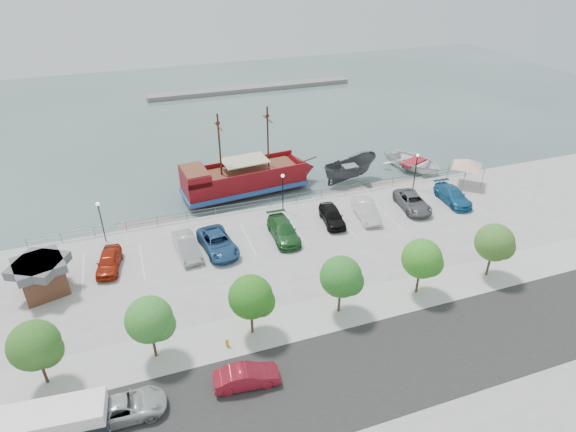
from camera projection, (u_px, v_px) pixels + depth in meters
name	position (u px, v px, depth m)	size (l,w,h in m)	color
ground	(305.00, 251.00, 46.61)	(160.00, 160.00, 0.00)	#3D4F4E
land_slab	(428.00, 430.00, 29.33)	(100.00, 58.00, 1.20)	gray
street	(388.00, 364.00, 33.09)	(100.00, 8.00, 0.04)	black
sidewalk	(350.00, 308.00, 37.96)	(100.00, 4.00, 0.05)	#AAAAAA
seawall_railing	(279.00, 201.00, 52.18)	(50.00, 0.06, 1.00)	#5E5E5E
far_shore	(252.00, 88.00, 93.98)	(40.00, 3.00, 0.80)	slate
pirate_ship	(254.00, 178.00, 56.53)	(16.85, 6.02, 10.51)	maroon
patrol_boat	(350.00, 171.00, 58.68)	(2.87, 7.63, 2.95)	#3E4043
speedboat	(413.00, 163.00, 62.30)	(5.73, 8.02, 1.66)	white
dock_west	(156.00, 225.00, 50.25)	(7.59, 2.17, 0.43)	slate
dock_mid	(340.00, 194.00, 56.25)	(7.11, 2.03, 0.41)	gray
dock_east	(399.00, 184.00, 58.48)	(6.88, 1.97, 0.39)	gray
shed	(42.00, 276.00, 38.99)	(4.51, 4.51, 3.00)	#563020
canopy_tent	(468.00, 159.00, 55.14)	(4.66, 4.66, 3.71)	slate
street_van	(125.00, 407.00, 29.23)	(2.30, 4.98, 1.38)	#ADB0B1
street_sedan	(247.00, 377.00, 31.23)	(1.51, 4.33, 1.43)	maroon
shuttle_bus	(50.00, 425.00, 27.69)	(6.65, 2.86, 2.28)	white
fire_hydrant	(227.00, 343.00, 34.26)	(0.24, 0.24, 0.70)	#C5830A
lamp_post_left	(100.00, 215.00, 44.78)	(0.36, 0.36, 4.28)	black
lamp_post_mid	(283.00, 186.00, 49.90)	(0.36, 0.36, 4.28)	black
lamp_post_right	(416.00, 165.00, 54.45)	(0.36, 0.36, 4.28)	black
tree_a	(37.00, 346.00, 30.02)	(3.30, 3.20, 5.00)	#473321
tree_b	(152.00, 321.00, 32.01)	(3.30, 3.20, 5.00)	#473321
tree_c	(253.00, 298.00, 34.00)	(3.30, 3.20, 5.00)	#473321
tree_d	(343.00, 278.00, 35.99)	(3.30, 3.20, 5.00)	#473321
tree_e	(424.00, 260.00, 37.99)	(3.30, 3.20, 5.00)	#473321
tree_f	(496.00, 244.00, 39.98)	(3.30, 3.20, 5.00)	#473321
parked_car_a	(109.00, 261.00, 42.12)	(1.84, 4.56, 1.55)	#9B220D
parked_car_b	(187.00, 246.00, 44.06)	(1.75, 5.03, 1.66)	#A3A3A5
parked_car_c	(218.00, 243.00, 44.55)	(2.69, 5.84, 1.62)	navy
parked_car_d	(283.00, 230.00, 46.40)	(2.29, 5.63, 1.63)	#235A29
parked_car_e	(332.00, 216.00, 48.83)	(1.92, 4.78, 1.63)	black
parked_car_f	(366.00, 210.00, 49.78)	(1.77, 5.07, 1.67)	silver
parked_car_g	(413.00, 202.00, 51.40)	(2.56, 5.55, 1.54)	#5B5B61
parked_car_h	(453.00, 196.00, 52.62)	(2.22, 5.45, 1.58)	#1A5A8A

